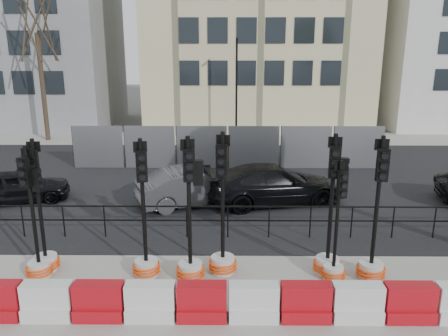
{
  "coord_description": "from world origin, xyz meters",
  "views": [
    {
      "loc": [
        -0.01,
        -10.64,
        5.34
      ],
      "look_at": [
        -0.13,
        3.0,
        1.64
      ],
      "focal_mm": 35.0,
      "sensor_mm": 36.0,
      "label": 1
    }
  ],
  "objects_px": {
    "car_a": "(17,186)",
    "traffic_signal_d": "(191,247)",
    "traffic_signal_h": "(373,251)",
    "car_c": "(273,184)",
    "traffic_signal_a": "(44,245)"
  },
  "relations": [
    {
      "from": "traffic_signal_a",
      "to": "traffic_signal_d",
      "type": "bearing_deg",
      "value": -14.39
    },
    {
      "from": "car_a",
      "to": "traffic_signal_d",
      "type": "bearing_deg",
      "value": -147.3
    },
    {
      "from": "traffic_signal_h",
      "to": "car_a",
      "type": "distance_m",
      "value": 12.26
    },
    {
      "from": "traffic_signal_d",
      "to": "car_a",
      "type": "height_order",
      "value": "traffic_signal_d"
    },
    {
      "from": "car_a",
      "to": "car_c",
      "type": "height_order",
      "value": "car_c"
    },
    {
      "from": "traffic_signal_d",
      "to": "car_a",
      "type": "relative_size",
      "value": 0.92
    },
    {
      "from": "traffic_signal_d",
      "to": "car_a",
      "type": "bearing_deg",
      "value": 129.39
    },
    {
      "from": "traffic_signal_d",
      "to": "traffic_signal_h",
      "type": "bearing_deg",
      "value": -10.83
    },
    {
      "from": "car_a",
      "to": "car_c",
      "type": "xyz_separation_m",
      "value": [
        9.18,
        -0.02,
        0.1
      ]
    },
    {
      "from": "traffic_signal_a",
      "to": "traffic_signal_h",
      "type": "height_order",
      "value": "traffic_signal_h"
    },
    {
      "from": "traffic_signal_a",
      "to": "car_a",
      "type": "bearing_deg",
      "value": 112.79
    },
    {
      "from": "car_c",
      "to": "traffic_signal_a",
      "type": "bearing_deg",
      "value": 115.51
    },
    {
      "from": "traffic_signal_h",
      "to": "car_c",
      "type": "xyz_separation_m",
      "value": [
        -1.83,
        5.38,
        -0.02
      ]
    },
    {
      "from": "traffic_signal_a",
      "to": "traffic_signal_d",
      "type": "distance_m",
      "value": 3.68
    },
    {
      "from": "traffic_signal_a",
      "to": "car_c",
      "type": "distance_m",
      "value": 7.94
    }
  ]
}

